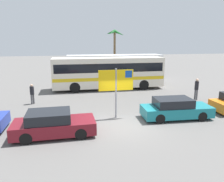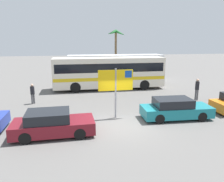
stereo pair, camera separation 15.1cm
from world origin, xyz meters
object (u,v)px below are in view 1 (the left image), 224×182
bus_rear_coach (115,67)px  car_teal (175,109)px  ferry_sign (117,82)px  bus_front_coach (108,71)px  pedestrian_by_bus (32,92)px  pedestrian_crossing_lot (197,87)px  car_maroon (53,124)px

bus_rear_coach → car_teal: (1.25, -13.08, -1.15)m
ferry_sign → bus_front_coach: bearing=82.8°
bus_front_coach → ferry_sign: (-0.98, -8.67, 0.54)m
pedestrian_by_bus → pedestrian_crossing_lot: pedestrian_crossing_lot is taller
ferry_sign → car_teal: ferry_sign is taller
car_teal → pedestrian_crossing_lot: bearing=48.0°
car_teal → pedestrian_crossing_lot: (3.79, 3.88, 0.42)m
ferry_sign → pedestrian_by_bus: size_ratio=2.02×
car_maroon → car_teal: bearing=8.3°
bus_rear_coach → pedestrian_crossing_lot: 10.51m
bus_rear_coach → pedestrian_crossing_lot: bus_rear_coach is taller
bus_front_coach → car_maroon: (-4.81, -10.70, -1.15)m
pedestrian_crossing_lot → car_teal: bearing=24.7°
car_maroon → bus_front_coach: bearing=64.8°
bus_rear_coach → ferry_sign: (-2.39, -12.27, 0.54)m
car_maroon → pedestrian_crossing_lot: 12.37m
bus_front_coach → car_teal: 9.90m
bus_rear_coach → car_maroon: bus_rear_coach is taller
ferry_sign → car_teal: 4.10m
bus_front_coach → pedestrian_by_bus: 8.07m
bus_rear_coach → pedestrian_crossing_lot: bearing=-61.3°
car_teal → pedestrian_by_bus: (-9.42, 5.13, 0.29)m
bus_front_coach → car_teal: bearing=-74.3°
ferry_sign → pedestrian_crossing_lot: (7.43, 3.07, -1.27)m
car_teal → bus_front_coach: bearing=108.1°
ferry_sign → car_maroon: bearing=-152.7°
bus_front_coach → ferry_sign: size_ratio=3.43×
bus_front_coach → pedestrian_by_bus: bearing=-147.3°
pedestrian_crossing_lot → bus_rear_coach: bearing=-82.2°
pedestrian_by_bus → car_maroon: bearing=151.0°
bus_front_coach → pedestrian_by_bus: bus_front_coach is taller
car_teal → pedestrian_crossing_lot: 5.44m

